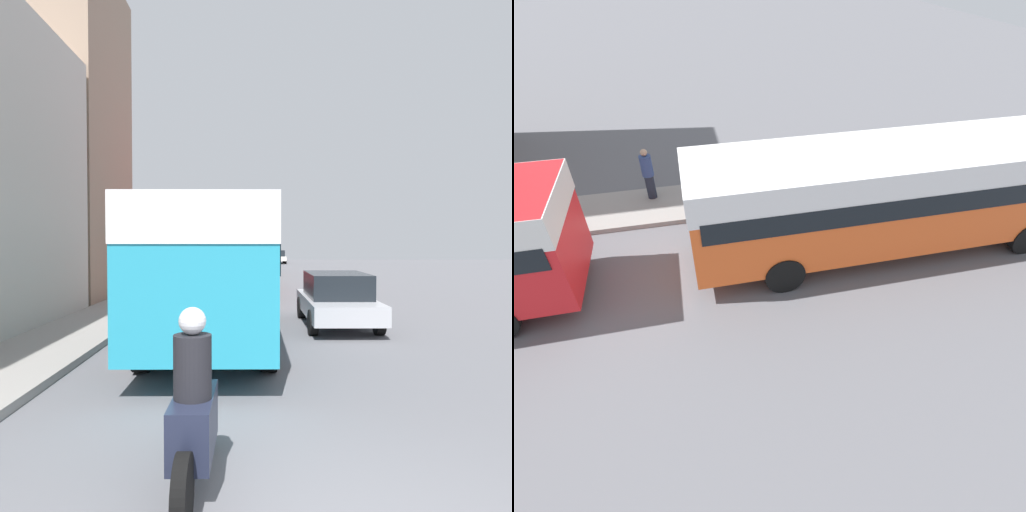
# 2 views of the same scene
# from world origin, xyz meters

# --- Properties ---
(building_far_terrace) EXTENTS (6.79, 6.07, 12.84)m
(building_far_terrace) POSITION_xyz_m (-9.60, 16.65, 6.42)
(building_far_terrace) COLOR gray
(building_far_terrace) RESTS_ON ground_plane
(bus_lead) EXTENTS (2.55, 9.47, 3.08)m
(bus_lead) POSITION_xyz_m (-1.56, 8.51, 2.00)
(bus_lead) COLOR teal
(bus_lead) RESTS_ON ground_plane
(bus_following) EXTENTS (2.61, 9.35, 2.93)m
(bus_following) POSITION_xyz_m (-1.60, 20.18, 1.91)
(bus_following) COLOR red
(bus_following) RESTS_ON ground_plane
(bus_third_in_line) EXTENTS (2.56, 11.08, 2.92)m
(bus_third_in_line) POSITION_xyz_m (-1.66, 32.91, 1.91)
(bus_third_in_line) COLOR #EA5B23
(bus_third_in_line) RESTS_ON ground_plane
(bus_rear) EXTENTS (2.58, 9.68, 3.15)m
(bus_rear) POSITION_xyz_m (-1.56, 47.04, 2.04)
(bus_rear) COLOR silver
(bus_rear) RESTS_ON ground_plane
(motorcycle_behind_lead) EXTENTS (0.38, 2.24, 1.73)m
(motorcycle_behind_lead) POSITION_xyz_m (-1.29, 1.38, 0.68)
(motorcycle_behind_lead) COLOR #1E2338
(motorcycle_behind_lead) RESTS_ON ground_plane
(car_crossing) EXTENTS (1.88, 4.52, 1.39)m
(car_crossing) POSITION_xyz_m (1.94, 49.25, 0.73)
(car_crossing) COLOR silver
(car_crossing) RESTS_ON ground_plane
(car_far_curb) EXTENTS (1.88, 4.51, 1.47)m
(car_far_curb) POSITION_xyz_m (1.62, 10.42, 0.77)
(car_far_curb) COLOR #B7B7BC
(car_far_curb) RESTS_ON ground_plane
(pedestrian_near_curb) EXTENTS (0.37, 0.37, 1.67)m
(pedestrian_near_curb) POSITION_xyz_m (-5.57, 26.32, 1.01)
(pedestrian_near_curb) COLOR #232838
(pedestrian_near_curb) RESTS_ON sidewalk
(pedestrian_walking_away) EXTENTS (0.34, 0.34, 1.72)m
(pedestrian_walking_away) POSITION_xyz_m (-4.51, 46.04, 1.04)
(pedestrian_walking_away) COLOR #232838
(pedestrian_walking_away) RESTS_ON sidewalk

